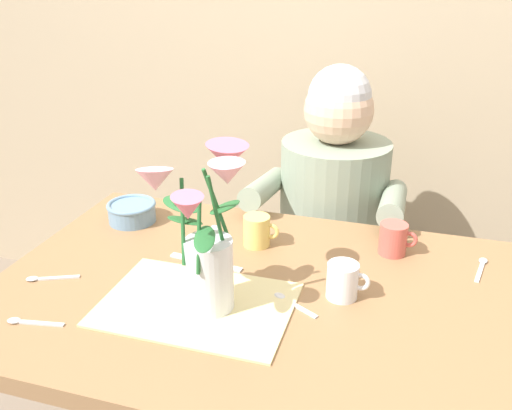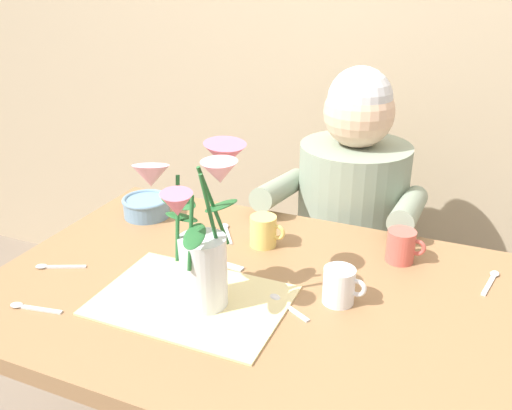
{
  "view_description": "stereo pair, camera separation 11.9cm",
  "coord_description": "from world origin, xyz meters",
  "px_view_note": "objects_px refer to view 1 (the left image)",
  "views": [
    {
      "loc": [
        0.29,
        -0.99,
        1.4
      ],
      "look_at": [
        -0.02,
        0.05,
        0.92
      ],
      "focal_mm": 38.31,
      "sensor_mm": 36.0,
      "label": 1
    },
    {
      "loc": [
        0.4,
        -0.95,
        1.4
      ],
      "look_at": [
        -0.02,
        0.05,
        0.92
      ],
      "focal_mm": 38.31,
      "sensor_mm": 36.0,
      "label": 2
    }
  ],
  "objects_px": {
    "tea_cup": "(394,239)",
    "ceramic_mug": "(343,281)",
    "flower_vase": "(207,235)",
    "seated_person": "(330,240)",
    "ceramic_bowl": "(132,211)",
    "dinner_knife": "(206,262)",
    "coffee_cup": "(257,231)"
  },
  "relations": [
    {
      "from": "tea_cup",
      "to": "ceramic_mug",
      "type": "distance_m",
      "value": 0.25
    },
    {
      "from": "flower_vase",
      "to": "seated_person",
      "type": "bearing_deg",
      "value": 78.39
    },
    {
      "from": "tea_cup",
      "to": "seated_person",
      "type": "bearing_deg",
      "value": 119.66
    },
    {
      "from": "seated_person",
      "to": "ceramic_bowl",
      "type": "distance_m",
      "value": 0.67
    },
    {
      "from": "dinner_knife",
      "to": "ceramic_mug",
      "type": "distance_m",
      "value": 0.34
    },
    {
      "from": "coffee_cup",
      "to": "flower_vase",
      "type": "bearing_deg",
      "value": -93.5
    },
    {
      "from": "ceramic_bowl",
      "to": "dinner_knife",
      "type": "height_order",
      "value": "ceramic_bowl"
    },
    {
      "from": "flower_vase",
      "to": "ceramic_bowl",
      "type": "xyz_separation_m",
      "value": [
        -0.36,
        0.32,
        -0.14
      ]
    },
    {
      "from": "seated_person",
      "to": "ceramic_bowl",
      "type": "xyz_separation_m",
      "value": [
        -0.5,
        -0.38,
        0.21
      ]
    },
    {
      "from": "dinner_knife",
      "to": "coffee_cup",
      "type": "height_order",
      "value": "coffee_cup"
    },
    {
      "from": "flower_vase",
      "to": "coffee_cup",
      "type": "distance_m",
      "value": 0.32
    },
    {
      "from": "flower_vase",
      "to": "ceramic_mug",
      "type": "xyz_separation_m",
      "value": [
        0.26,
        0.11,
        -0.13
      ]
    },
    {
      "from": "flower_vase",
      "to": "ceramic_mug",
      "type": "distance_m",
      "value": 0.31
    },
    {
      "from": "seated_person",
      "to": "flower_vase",
      "type": "xyz_separation_m",
      "value": [
        -0.15,
        -0.71,
        0.34
      ]
    },
    {
      "from": "seated_person",
      "to": "dinner_knife",
      "type": "xyz_separation_m",
      "value": [
        -0.22,
        -0.55,
        0.18
      ]
    },
    {
      "from": "ceramic_bowl",
      "to": "ceramic_mug",
      "type": "distance_m",
      "value": 0.65
    },
    {
      "from": "flower_vase",
      "to": "tea_cup",
      "type": "xyz_separation_m",
      "value": [
        0.35,
        0.34,
        -0.13
      ]
    },
    {
      "from": "ceramic_bowl",
      "to": "coffee_cup",
      "type": "xyz_separation_m",
      "value": [
        0.38,
        -0.03,
        0.01
      ]
    },
    {
      "from": "dinner_knife",
      "to": "tea_cup",
      "type": "distance_m",
      "value": 0.47
    },
    {
      "from": "seated_person",
      "to": "dinner_knife",
      "type": "distance_m",
      "value": 0.61
    },
    {
      "from": "coffee_cup",
      "to": "seated_person",
      "type": "bearing_deg",
      "value": 73.03
    },
    {
      "from": "tea_cup",
      "to": "ceramic_mug",
      "type": "xyz_separation_m",
      "value": [
        -0.09,
        -0.23,
        0.0
      ]
    },
    {
      "from": "seated_person",
      "to": "ceramic_mug",
      "type": "relative_size",
      "value": 12.2
    },
    {
      "from": "ceramic_bowl",
      "to": "tea_cup",
      "type": "distance_m",
      "value": 0.71
    },
    {
      "from": "ceramic_bowl",
      "to": "tea_cup",
      "type": "bearing_deg",
      "value": 1.68
    },
    {
      "from": "seated_person",
      "to": "ceramic_mug",
      "type": "height_order",
      "value": "seated_person"
    },
    {
      "from": "ceramic_bowl",
      "to": "tea_cup",
      "type": "xyz_separation_m",
      "value": [
        0.71,
        0.02,
        0.01
      ]
    },
    {
      "from": "dinner_knife",
      "to": "coffee_cup",
      "type": "relative_size",
      "value": 2.04
    },
    {
      "from": "flower_vase",
      "to": "tea_cup",
      "type": "bearing_deg",
      "value": 44.32
    },
    {
      "from": "ceramic_bowl",
      "to": "dinner_knife",
      "type": "xyz_separation_m",
      "value": [
        0.28,
        -0.16,
        -0.03
      ]
    },
    {
      "from": "flower_vase",
      "to": "ceramic_mug",
      "type": "height_order",
      "value": "flower_vase"
    },
    {
      "from": "flower_vase",
      "to": "ceramic_bowl",
      "type": "distance_m",
      "value": 0.5
    }
  ]
}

